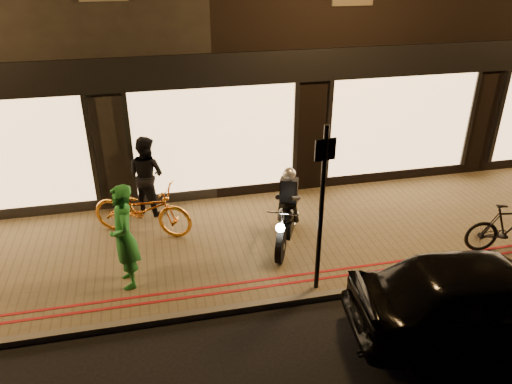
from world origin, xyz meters
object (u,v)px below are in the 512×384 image
motorcycle (287,215)px  sign_post (322,203)px  bicycle_gold (142,209)px  person_green (124,237)px  parked_car (486,299)px

motorcycle → sign_post: (0.12, -1.54, 1.06)m
motorcycle → bicycle_gold: (-2.78, 0.99, -0.06)m
sign_post → bicycle_gold: sign_post is taller
motorcycle → sign_post: size_ratio=0.60×
person_green → parked_car: person_green is taller
motorcycle → sign_post: sign_post is taller
motorcycle → person_green: (-3.08, -0.70, 0.34)m
bicycle_gold → parked_car: size_ratio=0.51×
bicycle_gold → parked_car: bearing=-104.6°
sign_post → bicycle_gold: (-2.90, 2.53, -1.12)m
parked_car → person_green: bearing=72.3°
sign_post → person_green: 3.38m
motorcycle → person_green: size_ratio=0.95×
sign_post → bicycle_gold: 4.01m
bicycle_gold → person_green: 1.76m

